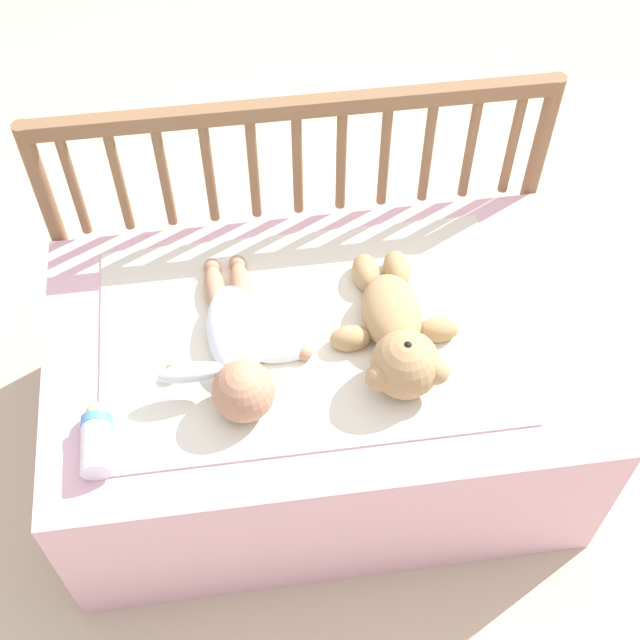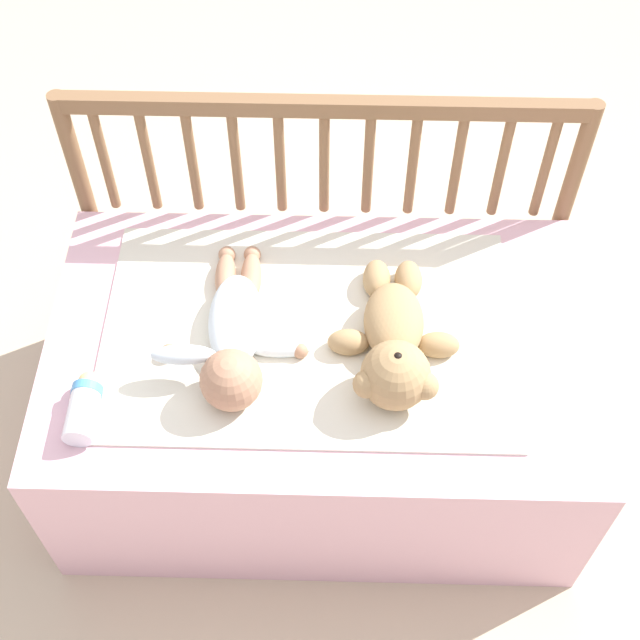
# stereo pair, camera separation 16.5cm
# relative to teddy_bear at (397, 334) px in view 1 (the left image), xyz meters

# --- Properties ---
(ground_plane) EXTENTS (12.00, 12.00, 0.00)m
(ground_plane) POSITION_rel_teddy_bear_xyz_m (-0.14, 0.04, -0.48)
(ground_plane) COLOR #C6B293
(crib_mattress) EXTENTS (1.10, 0.68, 0.43)m
(crib_mattress) POSITION_rel_teddy_bear_xyz_m (-0.14, 0.04, -0.27)
(crib_mattress) COLOR #EDB7C6
(crib_mattress) RESTS_ON ground_plane
(crib_rail) EXTENTS (1.10, 0.04, 0.73)m
(crib_rail) POSITION_rel_teddy_bear_xyz_m (-0.14, 0.41, 0.04)
(crib_rail) COLOR brown
(crib_rail) RESTS_ON ground_plane
(blanket) EXTENTS (0.82, 0.54, 0.01)m
(blanket) POSITION_rel_teddy_bear_xyz_m (-0.17, 0.06, -0.05)
(blanket) COLOR silver
(blanket) RESTS_ON crib_mattress
(teddy_bear) EXTENTS (0.26, 0.37, 0.14)m
(teddy_bear) POSITION_rel_teddy_bear_xyz_m (0.00, 0.00, 0.00)
(teddy_bear) COLOR tan
(teddy_bear) RESTS_ON crib_mattress
(baby) EXTENTS (0.31, 0.42, 0.12)m
(baby) POSITION_rel_teddy_bear_xyz_m (-0.31, 0.01, -0.01)
(baby) COLOR white
(baby) RESTS_ON crib_mattress
(baby_bottle) EXTENTS (0.06, 0.15, 0.06)m
(baby_bottle) POSITION_rel_teddy_bear_xyz_m (-0.58, -0.14, -0.03)
(baby_bottle) COLOR white
(baby_bottle) RESTS_ON crib_mattress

